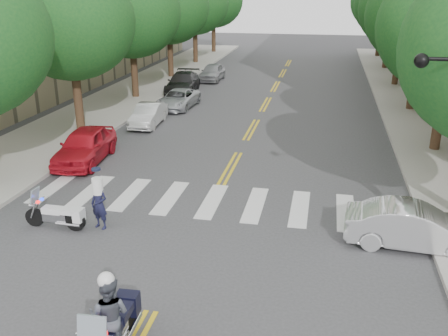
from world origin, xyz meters
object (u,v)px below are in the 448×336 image
(officer_standing, at_px, (99,204))
(convertible, at_px, (414,227))
(motorcycle_police, at_px, (111,321))
(motorcycle_parked, at_px, (60,216))

(officer_standing, height_order, convertible, officer_standing)
(motorcycle_police, distance_m, motorcycle_parked, 6.51)
(motorcycle_parked, bearing_deg, motorcycle_police, -141.02)
(motorcycle_parked, distance_m, convertible, 10.77)
(motorcycle_police, height_order, officer_standing, motorcycle_police)
(officer_standing, xyz_separation_m, convertible, (9.50, 0.70, -0.16))
(convertible, bearing_deg, motorcycle_police, 135.74)
(motorcycle_parked, xyz_separation_m, officer_standing, (1.22, 0.32, 0.36))
(motorcycle_police, xyz_separation_m, officer_standing, (-2.77, 5.43, -0.11))
(motorcycle_police, bearing_deg, convertible, -139.98)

